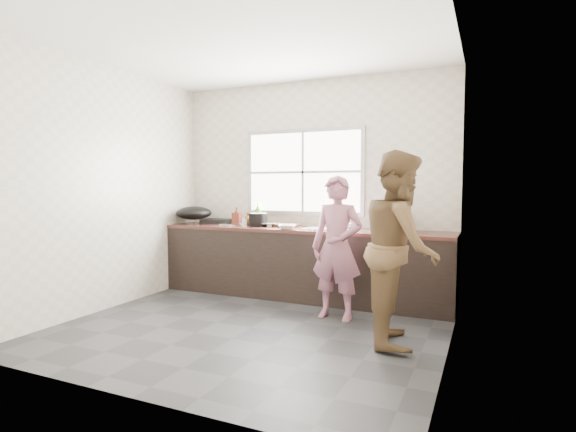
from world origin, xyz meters
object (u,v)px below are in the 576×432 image
at_px(bottle_brown_short, 248,219).
at_px(burner, 218,221).
at_px(pot_lid_left, 228,224).
at_px(person_side, 400,247).
at_px(woman, 337,252).
at_px(dish_rack, 393,219).
at_px(black_pot, 258,220).
at_px(bottle_green, 258,213).
at_px(cutting_board, 286,225).
at_px(bowl_crabs, 342,227).
at_px(bottle_brown_tall, 237,217).
at_px(bowl_mince, 287,227).
at_px(bowl_held, 338,229).
at_px(wok, 194,213).
at_px(pot_lid_right, 232,224).
at_px(plate_food, 243,224).
at_px(glass_jar, 244,223).

height_order(bottle_brown_short, burner, bottle_brown_short).
bearing_deg(pot_lid_left, person_side, -25.41).
relative_size(woman, dish_rack, 3.59).
xyz_separation_m(person_side, black_pot, (-1.98, 1.09, 0.10)).
bearing_deg(bottle_green, cutting_board, -14.75).
bearing_deg(bottle_brown_short, person_side, -28.74).
bearing_deg(woman, bowl_crabs, 107.39).
relative_size(woman, person_side, 0.83).
bearing_deg(person_side, burner, 51.70).
relative_size(cutting_board, bottle_brown_tall, 1.72).
bearing_deg(bowl_mince, bowl_held, 0.00).
bearing_deg(wok, bowl_crabs, 4.07).
bearing_deg(bowl_held, burner, 167.48).
relative_size(bowl_held, black_pot, 0.88).
relative_size(bottle_green, pot_lid_right, 1.26).
relative_size(bowl_held, pot_lid_left, 0.80).
xyz_separation_m(cutting_board, bottle_green, (-0.47, 0.12, 0.13)).
distance_m(plate_food, pot_lid_left, 0.21).
distance_m(bowl_held, burner, 1.92).
relative_size(wok, pot_lid_left, 1.86).
bearing_deg(pot_lid_right, bottle_brown_tall, 78.17).
xyz_separation_m(cutting_board, dish_rack, (1.35, -0.05, 0.13)).
height_order(plate_food, bottle_brown_short, bottle_brown_short).
xyz_separation_m(bowl_held, pot_lid_left, (-1.64, 0.28, -0.03)).
distance_m(bowl_crabs, bottle_green, 1.22).
relative_size(person_side, pot_lid_left, 6.56).
distance_m(person_side, bowl_crabs, 1.50).
relative_size(plate_food, bottle_brown_tall, 0.97).
bearing_deg(pot_lid_right, woman, -22.23).
xyz_separation_m(plate_food, pot_lid_right, (-0.08, -0.16, -0.00)).
xyz_separation_m(bowl_crabs, pot_lid_left, (-1.59, -0.01, -0.02)).
bearing_deg(glass_jar, burner, 152.61).
height_order(plate_food, bottle_green, bottle_green).
bearing_deg(burner, bottle_brown_tall, -12.98).
xyz_separation_m(woman, bottle_brown_tall, (-1.66, 0.78, 0.27)).
bearing_deg(pot_lid_left, plate_food, 35.26).
bearing_deg(bowl_crabs, burner, 176.05).
bearing_deg(black_pot, woman, -26.84).
bearing_deg(black_pot, bottle_brown_tall, 160.33).
distance_m(woman, person_side, 0.87).
bearing_deg(bowl_crabs, bowl_mince, -153.77).
height_order(bowl_crabs, pot_lid_right, bowl_crabs).
relative_size(person_side, cutting_board, 4.66).
xyz_separation_m(plate_food, dish_rack, (2.02, -0.14, 0.14)).
bearing_deg(bowl_crabs, glass_jar, -171.68).
distance_m(burner, dish_rack, 2.44).
distance_m(cutting_board, dish_rack, 1.36).
bearing_deg(bottle_brown_short, bottle_green, 64.87).
bearing_deg(bottle_green, glass_jar, -93.55).
relative_size(bottle_brown_short, pot_lid_right, 0.67).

